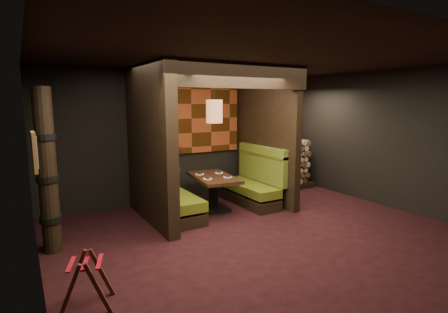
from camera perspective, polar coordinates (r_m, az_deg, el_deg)
floor at (r=5.95m, az=6.53°, el=-12.82°), size 6.50×5.50×0.02m
ceiling at (r=5.57m, az=7.07°, el=15.80°), size 6.50×5.50×0.02m
wall_back at (r=7.94m, az=-5.37°, el=3.37°), size 6.50×0.02×2.85m
wall_left at (r=4.46m, az=-28.84°, el=-2.03°), size 0.02×5.50×2.85m
wall_right at (r=7.97m, az=25.81°, el=2.55°), size 0.02×5.50×2.85m
partition_left at (r=6.41m, az=-12.08°, el=1.90°), size 0.20×2.20×2.85m
partition_right at (r=7.70m, az=6.85°, el=3.18°), size 0.15×2.10×2.85m
header_beam at (r=6.10m, az=2.73°, el=13.08°), size 2.85×0.18×0.44m
tapa_back_panel at (r=7.85m, az=-5.42°, el=6.20°), size 2.40×0.06×1.55m
tapa_side_panel at (r=6.58m, az=-11.69°, el=5.80°), size 0.04×1.85×1.45m
lacquer_shelf at (r=7.63m, az=-9.07°, el=1.22°), size 0.60×0.12×0.07m
booth_bench_left at (r=6.74m, az=-8.64°, el=-6.56°), size 0.68×1.60×1.14m
booth_bench_right at (r=7.62m, az=4.72°, el=-4.68°), size 0.68×1.60×1.14m
dining_table at (r=7.07m, az=-1.74°, el=-5.04°), size 0.91×1.44×0.71m
place_settings at (r=7.02m, az=-1.74°, el=-3.10°), size 0.66×0.70×0.03m
pendant_lamp at (r=6.82m, az=-1.59°, el=7.39°), size 0.32×0.32×1.07m
framed_picture at (r=4.53m, az=-28.52°, el=0.66°), size 0.05×0.36×0.46m
luggage_rack at (r=4.22m, az=-21.54°, el=-18.21°), size 0.66×0.55×0.61m
totem_column at (r=5.59m, az=-26.89°, el=-2.36°), size 0.31×0.31×2.40m
firewood_stack at (r=8.93m, az=9.26°, el=-1.36°), size 1.73×0.70×1.22m
mosaic_header at (r=9.07m, az=8.07°, el=4.51°), size 1.83×0.10×0.56m
bay_front_post at (r=7.96m, az=6.23°, el=3.37°), size 0.08×0.08×2.85m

